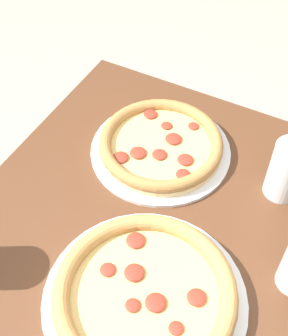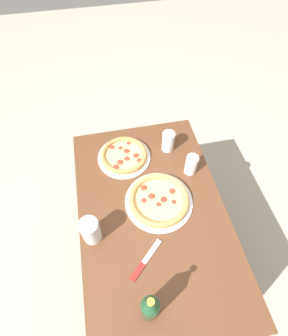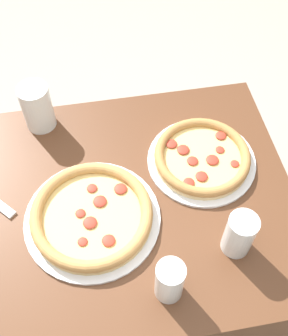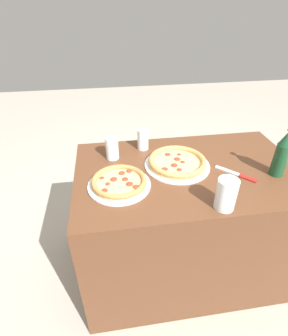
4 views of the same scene
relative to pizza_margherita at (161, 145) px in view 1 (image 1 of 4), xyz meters
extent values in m
cylinder|color=silver|center=(0.00, 0.00, -0.02)|extent=(0.29, 0.29, 0.01)
cylinder|color=#E5C689|center=(0.00, 0.00, -0.01)|extent=(0.25, 0.25, 0.01)
cylinder|color=#E5C170|center=(0.00, 0.00, 0.00)|extent=(0.22, 0.22, 0.00)
torus|color=#AD7A42|center=(0.00, 0.00, 0.01)|extent=(0.25, 0.25, 0.03)
ellipsoid|color=#A83323|center=(0.05, -0.03, 0.01)|extent=(0.03, 0.03, 0.01)
ellipsoid|color=#A83323|center=(-0.02, 0.02, 0.01)|extent=(0.03, 0.03, 0.01)
ellipsoid|color=#A83323|center=(0.07, -0.05, 0.01)|extent=(0.03, 0.03, 0.01)
ellipsoid|color=#A83323|center=(0.05, 0.07, 0.01)|extent=(0.03, 0.03, 0.01)
ellipsoid|color=#A83323|center=(-0.05, -0.01, 0.01)|extent=(0.02, 0.02, 0.01)
ellipsoid|color=#A83323|center=(0.02, 0.06, 0.01)|extent=(0.03, 0.03, 0.01)
ellipsoid|color=#A83323|center=(-0.08, 0.04, 0.01)|extent=(0.02, 0.02, 0.01)
ellipsoid|color=#A83323|center=(0.03, 0.01, 0.01)|extent=(0.03, 0.03, 0.01)
ellipsoid|color=#A83323|center=(-0.07, -0.06, 0.01)|extent=(0.03, 0.03, 0.01)
cylinder|color=silver|center=(0.31, 0.12, -0.02)|extent=(0.33, 0.33, 0.01)
cylinder|color=#DBB775|center=(0.31, 0.12, -0.01)|extent=(0.29, 0.29, 0.01)
cylinder|color=#E5C170|center=(0.31, 0.12, 0.00)|extent=(0.26, 0.26, 0.00)
torus|color=tan|center=(0.31, 0.12, 0.01)|extent=(0.30, 0.30, 0.03)
ellipsoid|color=#A83323|center=(0.30, 0.05, 0.01)|extent=(0.03, 0.03, 0.01)
ellipsoid|color=#A83323|center=(0.28, 0.09, 0.01)|extent=(0.03, 0.03, 0.01)
ellipsoid|color=#A83323|center=(0.33, 0.12, 0.01)|extent=(0.02, 0.02, 0.01)
ellipsoid|color=#A83323|center=(0.23, 0.06, 0.01)|extent=(0.03, 0.03, 0.01)
ellipsoid|color=#A83323|center=(0.27, 0.20, 0.01)|extent=(0.03, 0.03, 0.01)
ellipsoid|color=#A83323|center=(0.31, 0.15, 0.01)|extent=(0.03, 0.03, 0.01)
ellipsoid|color=#A83323|center=(0.33, 0.19, 0.01)|extent=(0.02, 0.02, 0.01)
cylinder|color=white|center=(-0.02, 0.25, 0.04)|extent=(0.07, 0.07, 0.12)
cylinder|color=orange|center=(-0.02, 0.25, 0.04)|extent=(0.06, 0.06, 0.10)
camera|label=1|loc=(0.60, 0.28, 0.70)|focal=50.00mm
camera|label=2|loc=(0.88, -0.07, 1.13)|focal=28.00mm
camera|label=3|loc=(0.26, 0.62, 0.90)|focal=45.00mm
camera|label=4|loc=(-0.03, -0.96, 0.72)|focal=28.00mm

